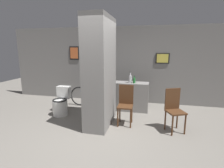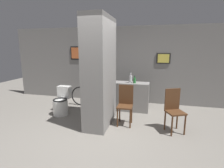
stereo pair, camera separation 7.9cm
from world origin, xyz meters
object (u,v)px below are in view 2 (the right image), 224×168
(chair_by_doorway, at_px, (174,109))
(bicycle, at_px, (95,97))
(bottle_tall, at_px, (131,79))
(chair_near_pillar, at_px, (125,103))
(toilet, at_px, (61,103))

(chair_by_doorway, height_order, bicycle, chair_by_doorway)
(bottle_tall, bearing_deg, chair_near_pillar, -89.13)
(chair_near_pillar, height_order, bottle_tall, bottle_tall)
(toilet, relative_size, bottle_tall, 2.35)
(toilet, xyz_separation_m, bicycle, (0.71, 0.85, 0.01))
(chair_by_doorway, height_order, bottle_tall, bottle_tall)
(toilet, xyz_separation_m, chair_near_pillar, (1.89, -0.22, 0.21))
(bottle_tall, bearing_deg, chair_by_doorway, -44.43)
(bicycle, bearing_deg, chair_by_doorway, -27.42)
(chair_by_doorway, relative_size, bottle_tall, 2.94)
(chair_near_pillar, relative_size, bottle_tall, 2.94)
(toilet, xyz_separation_m, bottle_tall, (1.88, 0.78, 0.66))
(bicycle, distance_m, bottle_tall, 1.34)
(chair_near_pillar, distance_m, bicycle, 1.61)
(bicycle, bearing_deg, bottle_tall, -3.73)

